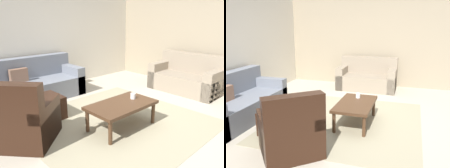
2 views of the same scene
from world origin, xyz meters
TOP-DOWN VIEW (x-y plane):
  - ground_plane at (0.00, 0.00)m, footprint 8.00×8.00m
  - rear_partition at (0.00, 2.60)m, footprint 6.00×0.12m
  - stone_feature_panel at (3.00, 0.00)m, footprint 0.12×5.20m
  - area_rug at (0.00, 0.00)m, footprint 2.84×2.76m
  - couch_main at (-0.49, 2.10)m, footprint 2.06×0.91m
  - couch_loveseat at (2.47, 0.05)m, footprint 0.84×1.59m
  - armchair_leather at (-1.40, 0.41)m, footprint 1.13×1.13m
  - ottoman at (-0.78, 0.96)m, footprint 0.56×0.56m
  - coffee_table at (-0.05, -0.20)m, footprint 1.10×0.64m
  - cup at (0.24, -0.17)m, footprint 0.09×0.09m

SIDE VIEW (x-z plane):
  - ground_plane at x=0.00m, z-range 0.00..0.00m
  - area_rug at x=0.00m, z-range 0.00..0.01m
  - ottoman at x=-0.78m, z-range 0.00..0.40m
  - couch_main at x=-0.49m, z-range -0.14..0.74m
  - couch_loveseat at x=2.47m, z-range -0.14..0.74m
  - armchair_leather at x=-1.40m, z-range -0.17..0.78m
  - coffee_table at x=-0.05m, z-range 0.15..0.56m
  - cup at x=0.24m, z-range 0.41..0.50m
  - rear_partition at x=0.00m, z-range 0.00..2.80m
  - stone_feature_panel at x=3.00m, z-range 0.00..2.80m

